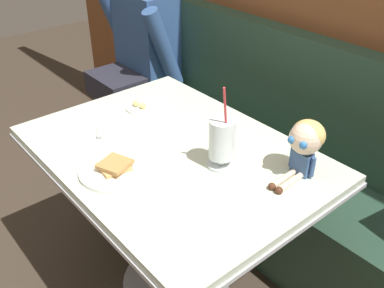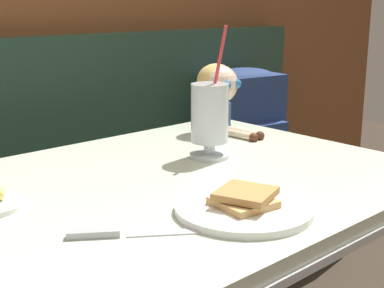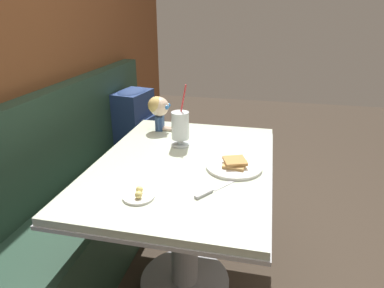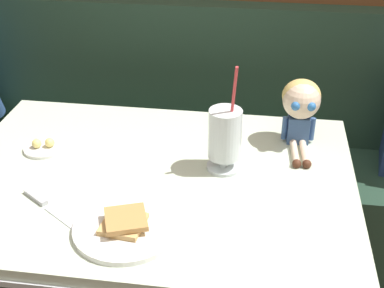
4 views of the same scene
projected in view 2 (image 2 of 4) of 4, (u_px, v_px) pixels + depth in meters
booth_bench at (39, 259)px, 1.72m from camera, size 2.60×0.48×1.00m
diner_table at (167, 265)px, 1.21m from camera, size 1.11×0.81×0.74m
toast_plate at (244, 206)px, 0.99m from camera, size 0.25×0.25×0.04m
milkshake_glass at (210, 117)px, 1.31m from camera, size 0.10×0.10×0.31m
butter_knife at (115, 233)px, 0.89m from camera, size 0.20×0.15×0.01m
seated_doll at (219, 88)px, 1.56m from camera, size 0.12×0.22×0.20m
backpack at (243, 117)px, 2.20m from camera, size 0.33×0.29×0.41m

